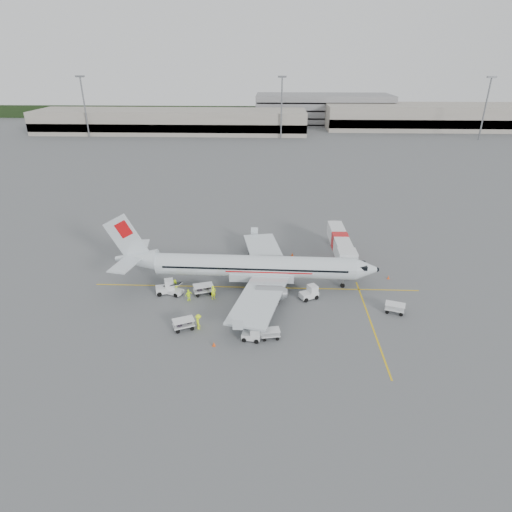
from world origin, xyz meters
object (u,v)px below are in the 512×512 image
object	(u,v)px
aircraft	(255,253)
tug_fore	(309,292)
tug_mid	(251,334)
tug_aft	(165,287)
jet_bridge	(339,246)
belt_loader	(171,285)

from	to	relation	value
aircraft	tug_fore	size ratio (longest dim) A/B	15.28
aircraft	tug_mid	world-z (taller)	aircraft
tug_mid	tug_aft	world-z (taller)	tug_aft
jet_bridge	belt_loader	xyz separation A→B (m)	(-23.65, -11.73, -0.88)
aircraft	jet_bridge	bearing A→B (deg)	36.79
jet_bridge	tug_aft	distance (m)	27.10
aircraft	tug_aft	xyz separation A→B (m)	(-11.79, -2.73, -3.93)
tug_mid	tug_fore	bearing A→B (deg)	61.42
belt_loader	tug_aft	distance (m)	0.79
belt_loader	tug_fore	distance (m)	18.17
aircraft	belt_loader	size ratio (longest dim) A/B	8.11
jet_bridge	tug_aft	xyz separation A→B (m)	(-24.40, -11.73, -1.12)
tug_fore	tug_mid	bearing A→B (deg)	-155.09
tug_aft	aircraft	bearing A→B (deg)	-4.13
tug_fore	tug_mid	distance (m)	11.58
belt_loader	tug_mid	bearing A→B (deg)	-18.82
jet_bridge	tug_aft	world-z (taller)	jet_bridge
tug_aft	tug_mid	bearing A→B (deg)	-56.83
tug_fore	tug_mid	size ratio (longest dim) A/B	1.13
aircraft	belt_loader	distance (m)	11.95
jet_bridge	tug_mid	world-z (taller)	jet_bridge
jet_bridge	tug_fore	size ratio (longest dim) A/B	6.78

